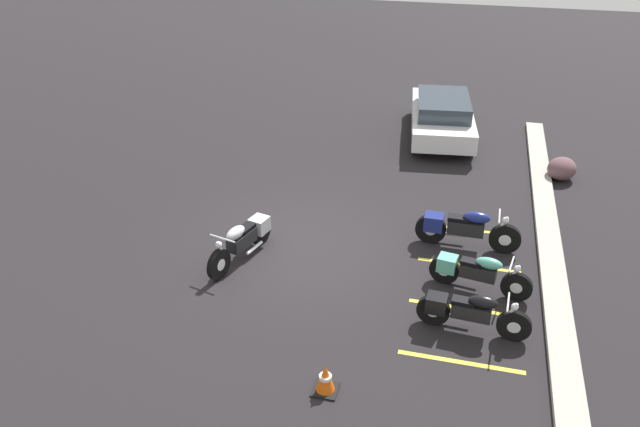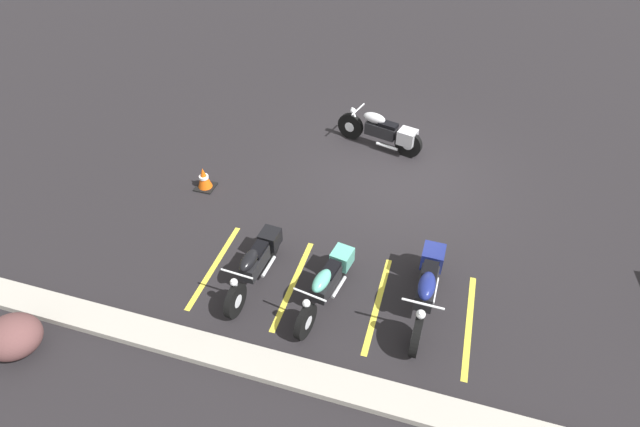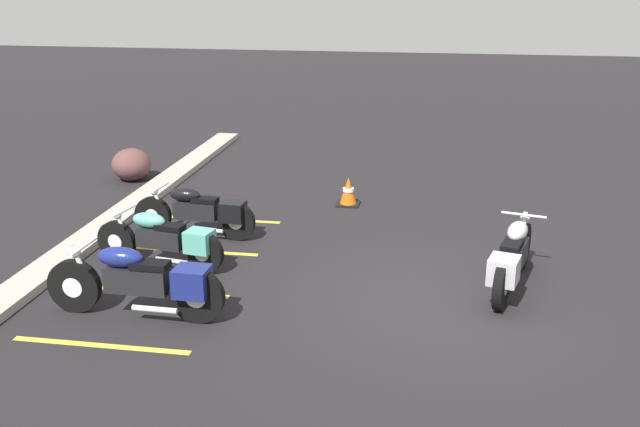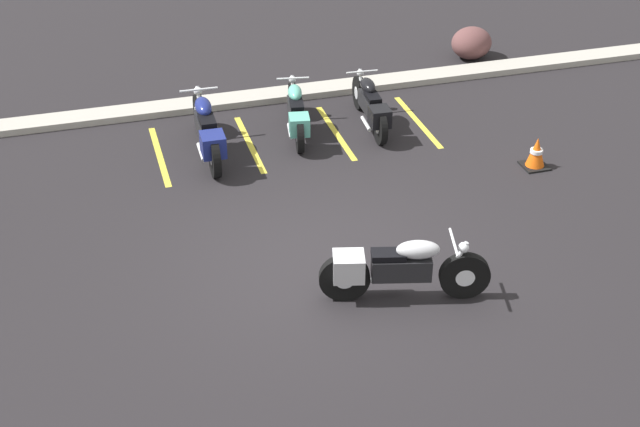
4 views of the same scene
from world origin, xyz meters
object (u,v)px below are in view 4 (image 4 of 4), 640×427
Objects in this scene: parked_bike_0 at (207,130)px; traffic_cone at (536,154)px; parked_bike_1 at (296,113)px; motorcycle_silver_featured at (396,269)px; parked_bike_2 at (371,105)px; landscape_rock_0 at (471,43)px.

traffic_cone is (4.92, -1.82, -0.23)m from parked_bike_0.
parked_bike_0 is 1.61m from parked_bike_1.
motorcycle_silver_featured is 4.83m from parked_bike_2.
parked_bike_0 is 6.43m from landscape_rock_0.
parked_bike_0 is 2.88m from parked_bike_2.
parked_bike_0 is 5.26m from traffic_cone.
parked_bike_1 is 2.36× the size of landscape_rock_0.
parked_bike_2 is 3.83m from landscape_rock_0.
traffic_cone is (3.35, -2.15, -0.18)m from parked_bike_1.
motorcycle_silver_featured is 4.74m from parked_bike_1.
parked_bike_1 is at bearing -76.94° from parked_bike_0.
motorcycle_silver_featured is 4.69m from parked_bike_0.
parked_bike_0 is 1.12× the size of parked_bike_2.
traffic_cone is (2.06, -2.07, -0.18)m from parked_bike_2.
parked_bike_1 is at bearing 147.38° from traffic_cone.
parked_bike_0 reaches higher than parked_bike_2.
parked_bike_1 is 3.88× the size of traffic_cone.
parked_bike_2 is 2.92m from traffic_cone.
parked_bike_2 is at bearing 134.88° from traffic_cone.
motorcycle_silver_featured reaches higher than parked_bike_1.
motorcycle_silver_featured is 4.23m from traffic_cone.
parked_bike_0 reaches higher than landscape_rock_0.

